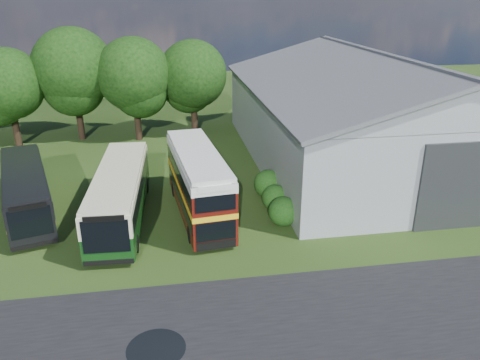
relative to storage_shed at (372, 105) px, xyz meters
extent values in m
plane|color=#223912|center=(-15.00, -15.98, -4.17)|extent=(120.00, 120.00, 0.00)
cube|color=black|center=(-12.00, -18.98, -4.17)|extent=(60.00, 8.00, 0.02)
cylinder|color=black|center=(-16.50, -18.98, -4.17)|extent=(2.20, 2.20, 0.01)
cube|color=gray|center=(0.00, 0.02, -1.42)|extent=(18.00, 24.00, 5.50)
cube|color=#2D3033|center=(0.00, -12.06, -1.67)|extent=(5.20, 0.18, 5.00)
cylinder|color=black|center=(-28.00, 7.52, -2.64)|extent=(0.56, 0.56, 3.06)
sphere|color=black|center=(-28.00, 7.52, 1.10)|extent=(5.78, 5.78, 5.78)
cylinder|color=black|center=(-23.00, 8.82, -2.37)|extent=(0.56, 0.56, 3.60)
sphere|color=black|center=(-23.00, 8.82, 2.03)|extent=(6.80, 6.80, 6.80)
cylinder|color=black|center=(-18.00, 7.82, -2.51)|extent=(0.56, 0.56, 3.31)
sphere|color=black|center=(-18.00, 7.82, 1.54)|extent=(6.26, 6.26, 6.26)
cylinder|color=black|center=(-13.00, 8.62, -2.58)|extent=(0.56, 0.56, 3.17)
sphere|color=black|center=(-13.00, 8.62, 1.29)|extent=(5.98, 5.98, 5.98)
sphere|color=#194714|center=(-9.40, -9.98, -4.17)|extent=(1.70, 1.70, 1.70)
sphere|color=#194714|center=(-9.40, -7.98, -4.17)|extent=(1.60, 1.60, 1.60)
sphere|color=#194714|center=(-9.40, -5.98, -4.17)|extent=(1.80, 1.80, 1.80)
cube|color=#0E3410|center=(-18.42, -7.94, -2.53)|extent=(3.00, 10.89, 2.68)
cube|color=#4B100A|center=(-13.98, -8.10, -2.06)|extent=(3.28, 9.38, 3.67)
cube|color=black|center=(-23.89, -6.23, -2.65)|extent=(5.02, 10.24, 2.48)
camera|label=1|loc=(-15.66, -32.92, 8.11)|focal=35.00mm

